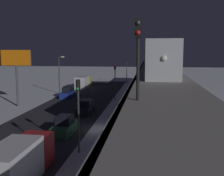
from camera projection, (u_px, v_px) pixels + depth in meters
name	position (u px, v px, depth m)	size (l,w,h in m)	color
ground_plane	(96.00, 129.00, 31.59)	(240.00, 240.00, 0.00)	silver
avenue_asphalt	(44.00, 127.00, 32.40)	(11.00, 97.49, 0.01)	#28282D
elevated_railway	(159.00, 82.00, 29.94)	(5.00, 97.49, 6.37)	gray
subway_train	(158.00, 55.00, 39.74)	(2.94, 36.87, 3.40)	#B7BABF
rail_signal	(138.00, 45.00, 13.55)	(0.36, 0.41, 4.00)	black
sedan_black	(85.00, 108.00, 39.39)	(1.91, 4.64, 1.97)	black
sedan_green	(65.00, 126.00, 29.76)	(1.80, 4.56, 1.97)	#2D6038
sedan_blue	(68.00, 93.00, 52.70)	(1.80, 4.66, 1.97)	navy
box_truck	(19.00, 162.00, 18.93)	(2.40, 7.40, 2.80)	#A51E1E
delivery_van	(83.00, 82.00, 65.85)	(2.40, 7.40, 2.80)	gold
traffic_light_near	(78.00, 105.00, 23.76)	(0.32, 0.44, 6.40)	#2D2D2D
traffic_light_mid	(115.00, 77.00, 48.87)	(0.32, 0.44, 6.40)	#2D2D2D
traffic_light_far	(127.00, 68.00, 73.98)	(0.32, 0.44, 6.40)	#2D2D2D
commercial_billboard	(16.00, 63.00, 43.63)	(4.80, 0.36, 8.90)	#4C4C51
street_lamp_far	(60.00, 70.00, 57.11)	(1.35, 0.44, 7.65)	#38383D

